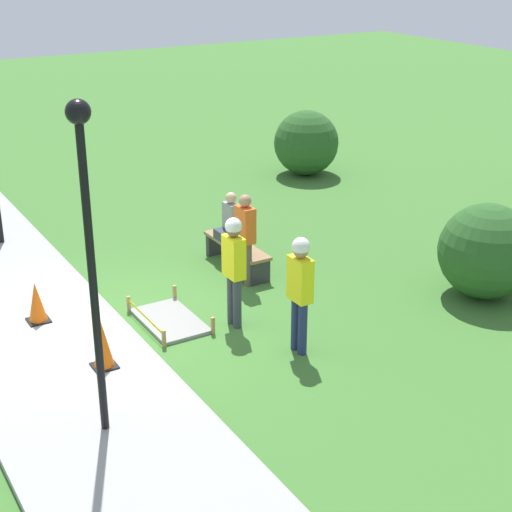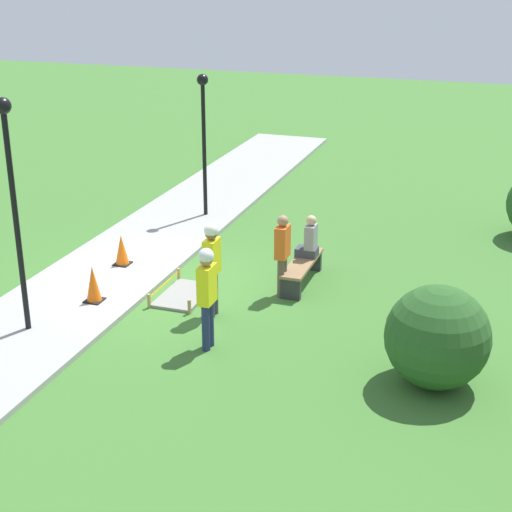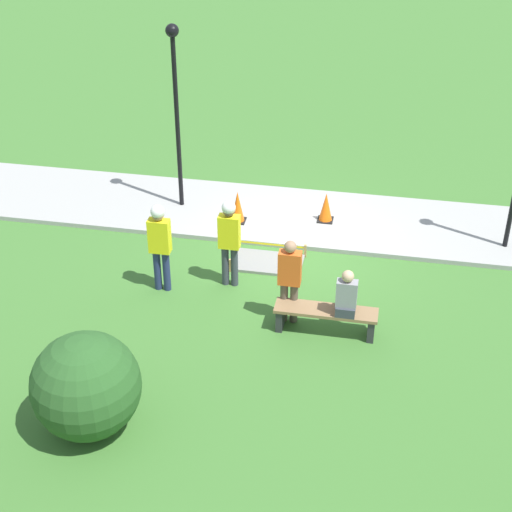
# 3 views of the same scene
# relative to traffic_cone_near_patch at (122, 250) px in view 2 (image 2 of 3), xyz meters

# --- Properties ---
(ground_plane) EXTENTS (60.00, 60.00, 0.00)m
(ground_plane) POSITION_rel_traffic_cone_near_patch_xyz_m (0.57, 1.19, -0.43)
(ground_plane) COLOR #3D702D
(sidewalk) EXTENTS (28.00, 2.62, 0.10)m
(sidewalk) POSITION_rel_traffic_cone_near_patch_xyz_m (0.57, -0.12, -0.38)
(sidewalk) COLOR #9E9E99
(sidewalk) RESTS_ON ground_plane
(wet_concrete_patch) EXTENTS (1.44, 0.89, 0.28)m
(wet_concrete_patch) POSITION_rel_traffic_cone_near_patch_xyz_m (0.94, 1.85, -0.39)
(wet_concrete_patch) COLOR gray
(wet_concrete_patch) RESTS_ON ground_plane
(traffic_cone_near_patch) EXTENTS (0.34, 0.34, 0.66)m
(traffic_cone_near_patch) POSITION_rel_traffic_cone_near_patch_xyz_m (0.00, 0.00, 0.00)
(traffic_cone_near_patch) COLOR black
(traffic_cone_near_patch) RESTS_ON sidewalk
(traffic_cone_far_patch) EXTENTS (0.34, 0.34, 0.71)m
(traffic_cone_far_patch) POSITION_rel_traffic_cone_near_patch_xyz_m (1.89, 0.39, 0.02)
(traffic_cone_far_patch) COLOR black
(traffic_cone_far_patch) RESTS_ON sidewalk
(park_bench) EXTENTS (1.82, 0.44, 0.49)m
(park_bench) POSITION_rel_traffic_cone_near_patch_xyz_m (-0.45, 3.89, -0.08)
(park_bench) COLOR #2D2D33
(park_bench) RESTS_ON ground_plane
(person_seated_on_bench) EXTENTS (0.36, 0.44, 0.89)m
(person_seated_on_bench) POSITION_rel_traffic_cone_near_patch_xyz_m (-0.79, 3.94, 0.41)
(person_seated_on_bench) COLOR #383D47
(person_seated_on_bench) RESTS_ON park_bench
(worker_supervisor) EXTENTS (0.40, 0.26, 1.83)m
(worker_supervisor) POSITION_rel_traffic_cone_near_patch_xyz_m (2.78, 3.12, 0.67)
(worker_supervisor) COLOR navy
(worker_supervisor) RESTS_ON ground_plane
(worker_assistant) EXTENTS (0.40, 0.26, 1.82)m
(worker_assistant) POSITION_rel_traffic_cone_near_patch_xyz_m (1.55, 2.71, 0.67)
(worker_assistant) COLOR #383D47
(worker_assistant) RESTS_ON ground_plane
(bystander_in_orange_shirt) EXTENTS (0.40, 0.22, 1.67)m
(bystander_in_orange_shirt) POSITION_rel_traffic_cone_near_patch_xyz_m (0.25, 3.67, 0.51)
(bystander_in_orange_shirt) COLOR brown
(bystander_in_orange_shirt) RESTS_ON ground_plane
(lamppost_near) EXTENTS (0.28, 0.28, 4.11)m
(lamppost_near) POSITION_rel_traffic_cone_near_patch_xyz_m (3.31, -0.13, 2.34)
(lamppost_near) COLOR black
(lamppost_near) RESTS_ON sidewalk
(lamppost_far) EXTENTS (0.28, 0.28, 3.55)m
(lamppost_far) POSITION_rel_traffic_cone_near_patch_xyz_m (-3.81, 0.38, 2.03)
(lamppost_far) COLOR black
(lamppost_far) RESTS_ON sidewalk
(shrub_rounded_mid) EXTENTS (1.65, 1.65, 1.65)m
(shrub_rounded_mid) POSITION_rel_traffic_cone_near_patch_xyz_m (2.77, 6.94, 0.40)
(shrub_rounded_mid) COLOR #285623
(shrub_rounded_mid) RESTS_ON ground_plane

